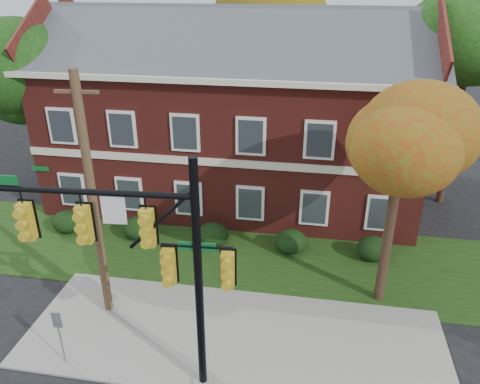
% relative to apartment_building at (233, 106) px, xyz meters
% --- Properties ---
extents(ground, '(120.00, 120.00, 0.00)m').
position_rel_apartment_building_xyz_m(ground, '(2.00, -11.95, -4.99)').
color(ground, black).
rests_on(ground, ground).
extents(sidewalk, '(14.00, 5.00, 0.08)m').
position_rel_apartment_building_xyz_m(sidewalk, '(2.00, -10.95, -4.95)').
color(sidewalk, gray).
rests_on(sidewalk, ground).
extents(grass_strip, '(30.00, 6.00, 0.04)m').
position_rel_apartment_building_xyz_m(grass_strip, '(2.00, -5.95, -4.97)').
color(grass_strip, '#193811').
rests_on(grass_strip, ground).
extents(apartment_building, '(18.80, 8.80, 9.74)m').
position_rel_apartment_building_xyz_m(apartment_building, '(0.00, 0.00, 0.00)').
color(apartment_building, maroon).
rests_on(apartment_building, ground).
extents(hedge_far_left, '(1.40, 1.26, 1.05)m').
position_rel_apartment_building_xyz_m(hedge_far_left, '(-7.00, -5.25, -4.46)').
color(hedge_far_left, black).
rests_on(hedge_far_left, ground).
extents(hedge_left, '(1.40, 1.26, 1.05)m').
position_rel_apartment_building_xyz_m(hedge_left, '(-3.50, -5.25, -4.46)').
color(hedge_left, black).
rests_on(hedge_left, ground).
extents(hedge_center, '(1.40, 1.26, 1.05)m').
position_rel_apartment_building_xyz_m(hedge_center, '(0.00, -5.25, -4.46)').
color(hedge_center, black).
rests_on(hedge_center, ground).
extents(hedge_right, '(1.40, 1.26, 1.05)m').
position_rel_apartment_building_xyz_m(hedge_right, '(3.50, -5.25, -4.46)').
color(hedge_right, black).
rests_on(hedge_right, ground).
extents(hedge_far_right, '(1.40, 1.26, 1.05)m').
position_rel_apartment_building_xyz_m(hedge_far_right, '(7.00, -5.25, -4.46)').
color(hedge_far_right, black).
rests_on(hedge_far_right, ground).
extents(tree_near_right, '(4.50, 4.25, 8.58)m').
position_rel_apartment_building_xyz_m(tree_near_right, '(7.22, -8.09, 1.68)').
color(tree_near_right, black).
rests_on(tree_near_right, ground).
extents(tree_left_rear, '(5.40, 5.10, 8.88)m').
position_rel_apartment_building_xyz_m(tree_left_rear, '(-9.73, -1.12, 1.69)').
color(tree_left_rear, black).
rests_on(tree_left_rear, ground).
extents(tree_right_rear, '(6.30, 5.95, 10.62)m').
position_rel_apartment_building_xyz_m(tree_right_rear, '(11.31, 0.86, 3.13)').
color(tree_right_rear, black).
rests_on(tree_right_rear, ground).
extents(tree_far_rear, '(6.84, 6.46, 11.52)m').
position_rel_apartment_building_xyz_m(tree_far_rear, '(1.34, 7.84, 3.86)').
color(tree_far_rear, black).
rests_on(tree_far_rear, ground).
extents(traffic_signal, '(6.53, 0.75, 7.29)m').
position_rel_apartment_building_xyz_m(traffic_signal, '(0.14, -13.07, -0.46)').
color(traffic_signal, gray).
rests_on(traffic_signal, ground).
extents(utility_pole, '(1.35, 0.31, 8.69)m').
position_rel_apartment_building_xyz_m(utility_pole, '(-2.75, -10.25, -0.58)').
color(utility_pole, '#4C3C23').
rests_on(utility_pole, ground).
extents(sign_post, '(0.29, 0.06, 2.02)m').
position_rel_apartment_building_xyz_m(sign_post, '(-3.04, -12.91, -3.61)').
color(sign_post, slate).
rests_on(sign_post, ground).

